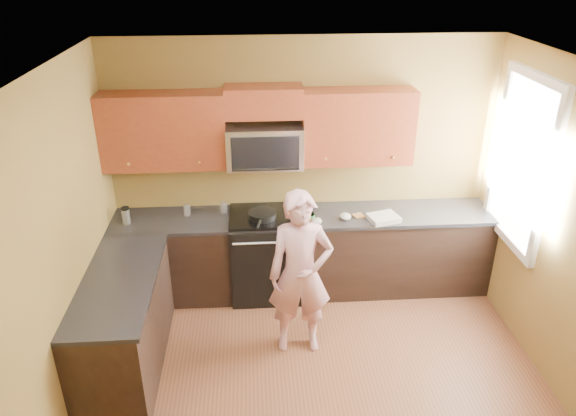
{
  "coord_description": "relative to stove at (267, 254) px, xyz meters",
  "views": [
    {
      "loc": [
        -0.53,
        -3.32,
        3.45
      ],
      "look_at": [
        -0.2,
        1.3,
        1.2
      ],
      "focal_mm": 33.59,
      "sensor_mm": 36.0,
      "label": 1
    }
  ],
  "objects": [
    {
      "name": "floor",
      "position": [
        0.4,
        -1.68,
        -0.47
      ],
      "size": [
        4.0,
        4.0,
        0.0
      ],
      "primitive_type": "plane",
      "color": "brown",
      "rests_on": "ground"
    },
    {
      "name": "ceiling",
      "position": [
        0.4,
        -1.68,
        2.23
      ],
      "size": [
        4.0,
        4.0,
        0.0
      ],
      "primitive_type": "plane",
      "rotation": [
        3.14,
        0.0,
        0.0
      ],
      "color": "white",
      "rests_on": "ground"
    },
    {
      "name": "wall_back",
      "position": [
        0.4,
        0.32,
        0.88
      ],
      "size": [
        4.0,
        0.0,
        4.0
      ],
      "primitive_type": "plane",
      "rotation": [
        1.57,
        0.0,
        0.0
      ],
      "color": "brown",
      "rests_on": "ground"
    },
    {
      "name": "wall_left",
      "position": [
        -1.6,
        -1.68,
        0.88
      ],
      "size": [
        0.0,
        4.0,
        4.0
      ],
      "primitive_type": "plane",
      "rotation": [
        1.57,
        0.0,
        1.57
      ],
      "color": "brown",
      "rests_on": "ground"
    },
    {
      "name": "cabinet_back_run",
      "position": [
        0.4,
        0.02,
        -0.03
      ],
      "size": [
        4.0,
        0.6,
        0.88
      ],
      "primitive_type": "cube",
      "color": "black",
      "rests_on": "floor"
    },
    {
      "name": "cabinet_left_run",
      "position": [
        -1.3,
        -1.08,
        -0.03
      ],
      "size": [
        0.6,
        1.6,
        0.88
      ],
      "primitive_type": "cube",
      "color": "black",
      "rests_on": "floor"
    },
    {
      "name": "countertop_back",
      "position": [
        0.4,
        0.01,
        0.43
      ],
      "size": [
        4.0,
        0.62,
        0.04
      ],
      "primitive_type": "cube",
      "color": "black",
      "rests_on": "cabinet_back_run"
    },
    {
      "name": "countertop_left",
      "position": [
        -1.29,
        -1.08,
        0.43
      ],
      "size": [
        0.62,
        1.6,
        0.04
      ],
      "primitive_type": "cube",
      "color": "black",
      "rests_on": "cabinet_left_run"
    },
    {
      "name": "stove",
      "position": [
        0.0,
        0.0,
        0.0
      ],
      "size": [
        0.76,
        0.65,
        0.95
      ],
      "primitive_type": null,
      "color": "black",
      "rests_on": "floor"
    },
    {
      "name": "microwave",
      "position": [
        0.0,
        0.12,
        0.97
      ],
      "size": [
        0.76,
        0.4,
        0.42
      ],
      "primitive_type": null,
      "color": "silver",
      "rests_on": "wall_back"
    },
    {
      "name": "upper_cab_left",
      "position": [
        -0.99,
        0.16,
        0.97
      ],
      "size": [
        1.22,
        0.33,
        0.75
      ],
      "primitive_type": null,
      "color": "maroon",
      "rests_on": "wall_back"
    },
    {
      "name": "upper_cab_right",
      "position": [
        0.94,
        0.16,
        0.97
      ],
      "size": [
        1.12,
        0.33,
        0.75
      ],
      "primitive_type": null,
      "color": "maroon",
      "rests_on": "wall_back"
    },
    {
      "name": "upper_cab_over_mw",
      "position": [
        0.0,
        0.16,
        1.62
      ],
      "size": [
        0.76,
        0.33,
        0.3
      ],
      "primitive_type": "cube",
      "color": "maroon",
      "rests_on": "wall_back"
    },
    {
      "name": "window",
      "position": [
        2.38,
        -0.48,
        1.17
      ],
      "size": [
        0.06,
        1.06,
        1.66
      ],
      "primitive_type": null,
      "color": "white",
      "rests_on": "wall_right"
    },
    {
      "name": "woman",
      "position": [
        0.27,
        -0.92,
        0.32
      ],
      "size": [
        0.59,
        0.39,
        1.6
      ],
      "primitive_type": "imported",
      "rotation": [
        0.0,
        0.0,
        -0.01
      ],
      "color": "pink",
      "rests_on": "floor"
    },
    {
      "name": "frying_pan",
      "position": [
        -0.04,
        -0.07,
        0.47
      ],
      "size": [
        0.38,
        0.55,
        0.07
      ],
      "primitive_type": null,
      "rotation": [
        0.0,
        0.0,
        -0.19
      ],
      "color": "black",
      "rests_on": "stove"
    },
    {
      "name": "butter_tub",
      "position": [
        0.44,
        -0.1,
        0.45
      ],
      "size": [
        0.16,
        0.16,
        0.09
      ],
      "primitive_type": null,
      "rotation": [
        0.0,
        0.0,
        0.37
      ],
      "color": "yellow",
      "rests_on": "countertop_back"
    },
    {
      "name": "toast_slice",
      "position": [
        0.96,
        -0.05,
        0.45
      ],
      "size": [
        0.14,
        0.14,
        0.01
      ],
      "primitive_type": "cube",
      "rotation": [
        0.0,
        0.0,
        0.34
      ],
      "color": "#B27F47",
      "rests_on": "countertop_back"
    },
    {
      "name": "napkin_a",
      "position": [
        0.5,
        -0.18,
        0.48
      ],
      "size": [
        0.13,
        0.14,
        0.06
      ],
      "primitive_type": "ellipsoid",
      "rotation": [
        0.0,
        0.0,
        0.18
      ],
      "color": "silver",
      "rests_on": "countertop_back"
    },
    {
      "name": "napkin_b",
      "position": [
        0.81,
        -0.11,
        0.48
      ],
      "size": [
        0.15,
        0.16,
        0.07
      ],
      "primitive_type": "ellipsoid",
      "rotation": [
        0.0,
        0.0,
        0.27
      ],
      "color": "silver",
      "rests_on": "countertop_back"
    },
    {
      "name": "dish_towel",
      "position": [
        1.2,
        -0.15,
        0.47
      ],
      "size": [
        0.35,
        0.31,
        0.05
      ],
      "primitive_type": "cube",
      "rotation": [
        0.0,
        0.0,
        0.27
      ],
      "color": "white",
      "rests_on": "countertop_back"
    },
    {
      "name": "travel_mug",
      "position": [
        -1.42,
        -0.04,
        0.44
      ],
      "size": [
        0.09,
        0.09,
        0.18
      ],
      "primitive_type": null,
      "rotation": [
        0.0,
        0.0,
        0.14
      ],
      "color": "silver",
      "rests_on": "countertop_back"
    },
    {
      "name": "glass_b",
      "position": [
        -0.82,
        0.11,
        0.51
      ],
      "size": [
        0.08,
        0.08,
        0.12
      ],
      "primitive_type": "cylinder",
      "rotation": [
        0.0,
        0.0,
        0.17
      ],
      "color": "silver",
      "rests_on": "countertop_back"
    },
    {
      "name": "glass_c",
      "position": [
        -0.44,
        0.14,
        0.51
      ],
      "size": [
        0.08,
        0.08,
        0.12
      ],
      "primitive_type": "cylinder",
      "rotation": [
        0.0,
        0.0,
        -0.15
      ],
      "color": "silver",
      "rests_on": "countertop_back"
    }
  ]
}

